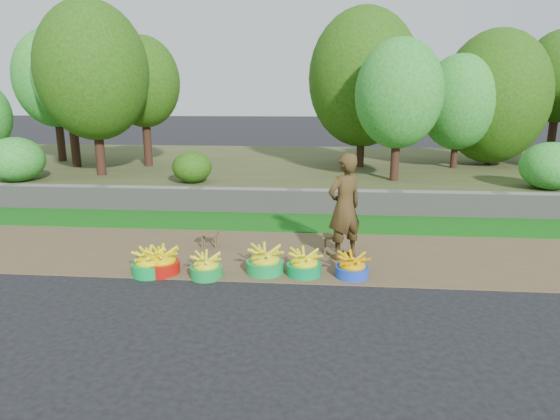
# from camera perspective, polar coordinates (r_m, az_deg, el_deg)

# --- Properties ---
(ground_plane) EXTENTS (120.00, 120.00, 0.00)m
(ground_plane) POSITION_cam_1_polar(r_m,az_deg,el_deg) (6.64, -0.44, -8.95)
(ground_plane) COLOR black
(ground_plane) RESTS_ON ground
(dirt_shoulder) EXTENTS (80.00, 2.50, 0.02)m
(dirt_shoulder) POSITION_cam_1_polar(r_m,az_deg,el_deg) (7.80, 0.45, -5.38)
(dirt_shoulder) COLOR brown
(dirt_shoulder) RESTS_ON ground
(grass_verge) EXTENTS (80.00, 1.50, 0.04)m
(grass_verge) POSITION_cam_1_polar(r_m,az_deg,el_deg) (9.71, 1.41, -1.51)
(grass_verge) COLOR #125C11
(grass_verge) RESTS_ON ground
(retaining_wall) EXTENTS (80.00, 0.35, 0.55)m
(retaining_wall) POSITION_cam_1_polar(r_m,az_deg,el_deg) (10.47, 1.72, 1.04)
(retaining_wall) COLOR slate
(retaining_wall) RESTS_ON ground
(earth_bank) EXTENTS (80.00, 10.00, 0.50)m
(earth_bank) POSITION_cam_1_polar(r_m,az_deg,el_deg) (15.29, 2.82, 4.91)
(earth_bank) COLOR #434824
(earth_bank) RESTS_ON ground
(vegetation) EXTENTS (31.72, 8.02, 4.80)m
(vegetation) POSITION_cam_1_polar(r_m,az_deg,el_deg) (13.68, 11.45, 14.30)
(vegetation) COLOR black
(vegetation) RESTS_ON earth_bank
(basin_a) EXTENTS (0.51, 0.51, 0.38)m
(basin_a) POSITION_cam_1_polar(r_m,az_deg,el_deg) (7.16, -15.62, -6.32)
(basin_a) COLOR #039F3E
(basin_a) RESTS_ON ground
(basin_b) EXTENTS (0.52, 0.52, 0.39)m
(basin_b) POSITION_cam_1_polar(r_m,az_deg,el_deg) (7.15, -14.20, -6.22)
(basin_b) COLOR #A91109
(basin_b) RESTS_ON ground
(basin_c) EXTENTS (0.47, 0.47, 0.35)m
(basin_c) POSITION_cam_1_polar(r_m,az_deg,el_deg) (6.89, -9.00, -6.89)
(basin_c) COLOR #119038
(basin_c) RESTS_ON ground
(basin_d) EXTENTS (0.55, 0.55, 0.41)m
(basin_d) POSITION_cam_1_polar(r_m,az_deg,el_deg) (6.94, -1.86, -6.34)
(basin_d) COLOR #0E973E
(basin_d) RESTS_ON ground
(basin_e) EXTENTS (0.51, 0.51, 0.38)m
(basin_e) POSITION_cam_1_polar(r_m,az_deg,el_deg) (6.87, 2.95, -6.68)
(basin_e) COLOR #038D45
(basin_e) RESTS_ON ground
(basin_f) EXTENTS (0.48, 0.48, 0.36)m
(basin_f) POSITION_cam_1_polar(r_m,az_deg,el_deg) (6.86, 8.79, -6.93)
(basin_f) COLOR blue
(basin_f) RESTS_ON ground
(stool_left) EXTENTS (0.31, 0.24, 0.27)m
(stool_left) POSITION_cam_1_polar(r_m,az_deg,el_deg) (8.17, -8.58, -3.03)
(stool_left) COLOR brown
(stool_left) RESTS_ON dirt_shoulder
(stool_right) EXTENTS (0.35, 0.27, 0.30)m
(stool_right) POSITION_cam_1_polar(r_m,az_deg,el_deg) (7.83, 6.49, -3.49)
(stool_right) COLOR brown
(stool_right) RESTS_ON dirt_shoulder
(vendor_woman) EXTENTS (0.74, 0.68, 1.69)m
(vendor_woman) POSITION_cam_1_polar(r_m,az_deg,el_deg) (7.43, 7.88, 0.39)
(vendor_woman) COLOR black
(vendor_woman) RESTS_ON dirt_shoulder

